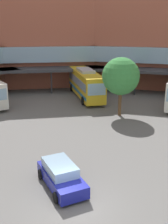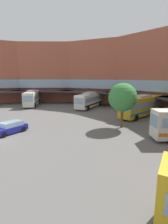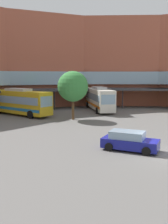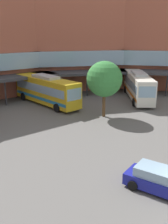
{
  "view_description": "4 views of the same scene",
  "coord_description": "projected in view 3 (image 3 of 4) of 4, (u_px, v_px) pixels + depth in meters",
  "views": [
    {
      "loc": [
        -1.73,
        -13.19,
        9.68
      ],
      "look_at": [
        2.03,
        9.98,
        2.38
      ],
      "focal_mm": 44.62,
      "sensor_mm": 36.0,
      "label": 1
    },
    {
      "loc": [
        22.72,
        -4.58,
        7.32
      ],
      "look_at": [
        0.1,
        14.21,
        1.43
      ],
      "focal_mm": 28.2,
      "sensor_mm": 36.0,
      "label": 2
    },
    {
      "loc": [
        -18.13,
        -8.21,
        5.88
      ],
      "look_at": [
        1.54,
        8.95,
        2.21
      ],
      "focal_mm": 41.67,
      "sensor_mm": 36.0,
      "label": 3
    },
    {
      "loc": [
        -13.56,
        -6.2,
        9.72
      ],
      "look_at": [
        2.8,
        14.15,
        1.7
      ],
      "focal_mm": 42.64,
      "sensor_mm": 36.0,
      "label": 4
    }
  ],
  "objects": [
    {
      "name": "parked_car",
      "position": [
        129.0,
        141.0,
        20.54
      ],
      "size": [
        2.98,
        4.73,
        1.53
      ],
      "rotation": [
        0.0,
        0.0,
        5.0
      ],
      "color": "navy",
      "rests_on": "ground"
    },
    {
      "name": "ground_plane",
      "position": [
        159.0,
        154.0,
        19.69
      ],
      "size": [
        118.11,
        118.11,
        0.0
      ],
      "primitive_type": "plane",
      "color": "#605E5B"
    },
    {
      "name": "bus_4",
      "position": [
        19.0,
        102.0,
        38.88
      ],
      "size": [
        3.41,
        11.97,
        3.98
      ],
      "rotation": [
        0.0,
        0.0,
        4.78
      ],
      "color": "gold",
      "rests_on": "ground"
    },
    {
      "name": "bus_0",
      "position": [
        99.0,
        98.0,
        44.01
      ],
      "size": [
        9.51,
        10.87,
        3.99
      ],
      "rotation": [
        0.0,
        0.0,
        4.03
      ],
      "color": "silver",
      "rests_on": "ground"
    },
    {
      "name": "plaza_tree",
      "position": [
        73.0,
        87.0,
        34.5
      ],
      "size": [
        4.08,
        4.08,
        6.49
      ],
      "color": "brown",
      "rests_on": "ground"
    }
  ]
}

